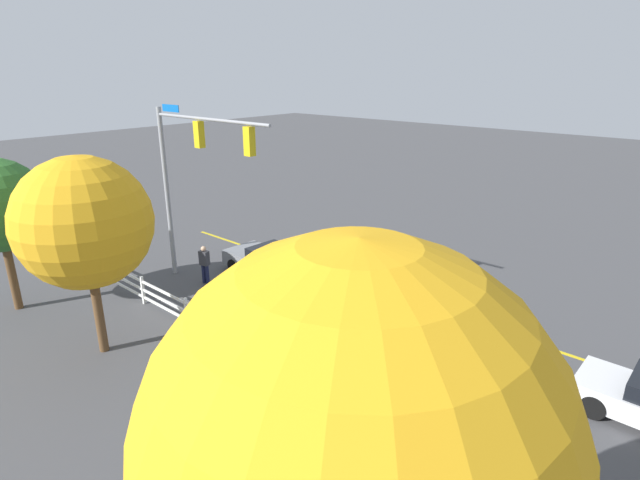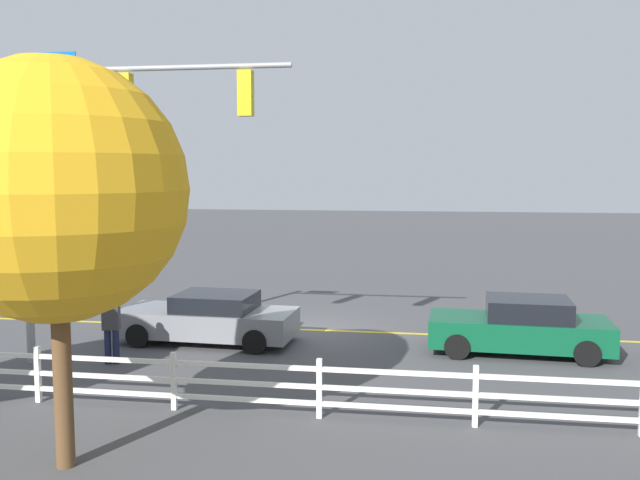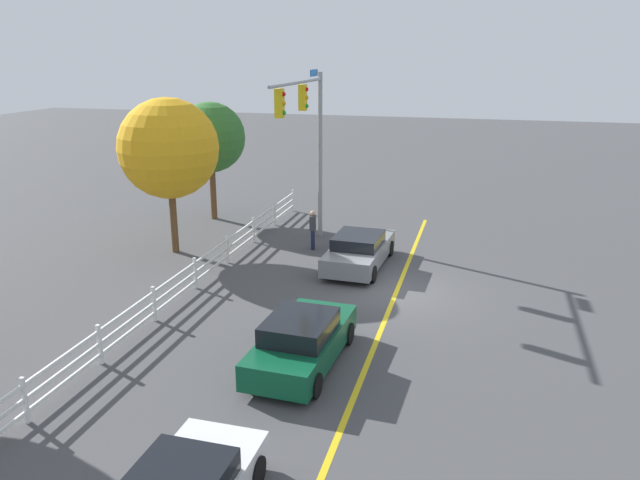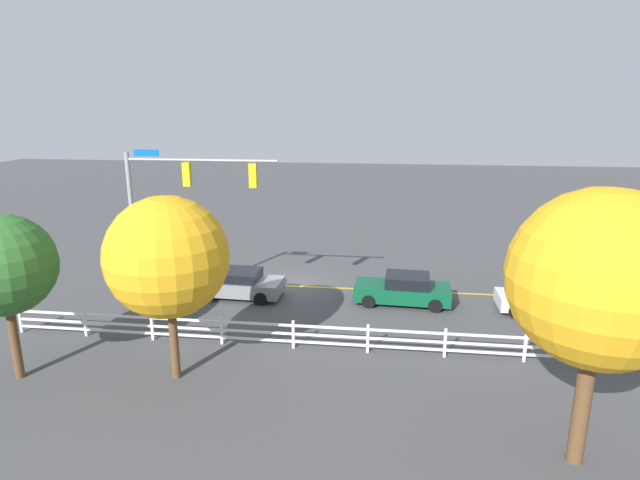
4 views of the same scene
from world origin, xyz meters
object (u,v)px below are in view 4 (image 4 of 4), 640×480
at_px(tree_0, 167,257).
at_px(pedestrian, 184,294).
at_px(car_2, 403,290).
at_px(tree_2, 2,266).
at_px(tree_1, 601,279).
at_px(car_0, 544,299).
at_px(car_1, 235,284).

bearing_deg(tree_0, pedestrian, -71.04).
height_order(car_2, tree_2, tree_2).
distance_m(car_2, tree_1, 12.37).
distance_m(car_0, pedestrian, 16.45).
distance_m(pedestrian, tree_2, 7.79).
xyz_separation_m(car_0, tree_0, (14.41, 7.68, 3.74)).
relative_size(car_1, car_2, 1.06).
relative_size(tree_0, tree_1, 0.87).
bearing_deg(tree_1, pedestrian, -30.34).
xyz_separation_m(pedestrian, tree_2, (3.54, 6.18, 3.16)).
xyz_separation_m(car_0, pedestrian, (16.30, 2.18, 0.30)).
xyz_separation_m(pedestrian, tree_0, (-1.89, 5.50, 3.45)).
relative_size(tree_1, tree_2, 1.27).
relative_size(tree_0, tree_2, 1.10).
bearing_deg(car_0, car_2, -2.22).
xyz_separation_m(car_2, tree_1, (-4.22, 10.77, 4.41)).
bearing_deg(pedestrian, car_1, 132.72).
bearing_deg(car_2, tree_2, 35.64).
bearing_deg(pedestrian, car_0, 85.78).
relative_size(car_1, tree_1, 0.66).
relative_size(pedestrian, tree_1, 0.23).
relative_size(car_2, tree_1, 0.62).
bearing_deg(car_0, tree_1, 78.96).
bearing_deg(tree_0, tree_2, 7.14).
height_order(car_1, tree_0, tree_0).
relative_size(car_2, tree_2, 0.79).
xyz_separation_m(car_0, tree_1, (2.15, 10.46, 4.47)).
bearing_deg(tree_2, tree_1, 173.23).
height_order(pedestrian, tree_0, tree_0).
relative_size(car_0, car_1, 0.84).
bearing_deg(tree_1, car_1, -40.51).
bearing_deg(tree_1, tree_0, -12.78).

